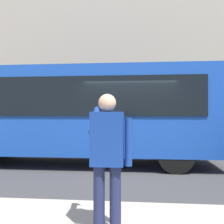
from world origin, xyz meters
name	(u,v)px	position (x,y,z in m)	size (l,w,h in m)	color
ground_plane	(131,168)	(0.00, 0.00, 0.00)	(60.00, 60.00, 0.00)	#38383A
building_facade_far	(135,35)	(-0.02, -6.80, 5.99)	(28.00, 1.55, 12.00)	#A89E8E
red_bus	(76,112)	(1.79, -0.48, 1.68)	(9.05, 2.54, 3.08)	#1947AD
pedestrian_photographer	(108,152)	(0.15, 4.66, 1.14)	(0.53, 0.52, 1.70)	#1E2347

